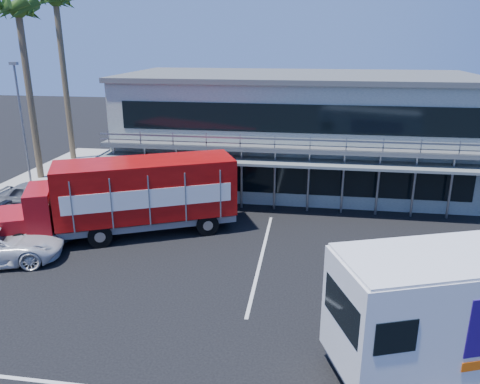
# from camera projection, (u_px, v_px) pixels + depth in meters

# --- Properties ---
(ground) EXTENTS (120.00, 120.00, 0.00)m
(ground) POSITION_uv_depth(u_px,v_px,m) (204.00, 287.00, 18.67)
(ground) COLOR black
(ground) RESTS_ON ground
(building) EXTENTS (22.40, 12.00, 7.30)m
(building) POSITION_uv_depth(u_px,v_px,m) (296.00, 130.00, 31.13)
(building) COLOR gray
(building) RESTS_ON ground
(palm_e) EXTENTS (2.80, 2.80, 12.25)m
(palm_e) POSITION_uv_depth(u_px,v_px,m) (19.00, 20.00, 29.68)
(palm_e) COLOR brown
(palm_e) RESTS_ON ground
(palm_f) EXTENTS (2.80, 2.80, 13.25)m
(palm_f) POSITION_uv_depth(u_px,v_px,m) (57.00, 10.00, 34.63)
(palm_f) COLOR brown
(palm_f) RESTS_ON ground
(light_pole_far) EXTENTS (0.50, 0.25, 8.09)m
(light_pole_far) POSITION_uv_depth(u_px,v_px,m) (22.00, 120.00, 29.63)
(light_pole_far) COLOR gray
(light_pole_far) RESTS_ON ground
(red_truck) EXTENTS (11.28, 7.02, 3.78)m
(red_truck) POSITION_uv_depth(u_px,v_px,m) (131.00, 195.00, 23.09)
(red_truck) COLOR #9C0C12
(red_truck) RESTS_ON ground
(white_van) EXTENTS (8.39, 5.25, 3.88)m
(white_van) POSITION_uv_depth(u_px,v_px,m) (470.00, 309.00, 13.39)
(white_van) COLOR white
(white_van) RESTS_ON ground
(parked_car_d) EXTENTS (5.03, 2.52, 1.40)m
(parked_car_d) POSITION_uv_depth(u_px,v_px,m) (37.00, 221.00, 23.57)
(parked_car_d) COLOR #2B2F3A
(parked_car_d) RESTS_ON ground
(parked_car_e) EXTENTS (4.92, 2.00, 1.67)m
(parked_car_e) POSITION_uv_depth(u_px,v_px,m) (40.00, 196.00, 26.77)
(parked_car_e) COLOR slate
(parked_car_e) RESTS_ON ground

